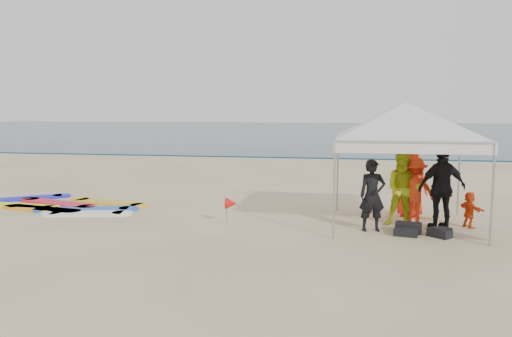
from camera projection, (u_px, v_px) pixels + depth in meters
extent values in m
plane|color=beige|center=(210.00, 236.00, 10.84)|extent=(120.00, 120.00, 0.00)
cube|color=#0C2633|center=(328.00, 130.00, 69.43)|extent=(160.00, 84.00, 0.08)
cube|color=silver|center=(297.00, 158.00, 28.61)|extent=(160.00, 1.20, 0.01)
imported|color=black|center=(372.00, 195.00, 11.25)|extent=(0.67, 0.52, 1.63)
imported|color=#B5C31B|center=(404.00, 189.00, 11.70)|extent=(0.91, 0.74, 1.76)
imported|color=#FF3B16|center=(414.00, 191.00, 11.90)|extent=(1.08, 0.67, 1.62)
imported|color=black|center=(442.00, 188.00, 11.36)|extent=(1.22, 0.82, 1.93)
imported|color=#FC3216|center=(410.00, 183.00, 12.77)|extent=(0.91, 0.66, 1.73)
imported|color=#E24414|center=(469.00, 210.00, 11.62)|extent=(0.57, 0.81, 0.84)
cylinder|color=#A5A5A8|center=(338.00, 173.00, 13.55)|extent=(0.05, 0.05, 2.08)
cylinder|color=#A5A5A8|center=(459.00, 175.00, 12.98)|extent=(0.05, 0.05, 2.08)
cylinder|color=#A5A5A8|center=(334.00, 191.00, 10.50)|extent=(0.05, 0.05, 2.08)
cylinder|color=#A5A5A8|center=(493.00, 195.00, 9.93)|extent=(0.05, 0.05, 2.08)
cube|color=silver|center=(413.00, 148.00, 10.11)|extent=(3.23, 0.02, 0.24)
cube|color=silver|center=(398.00, 139.00, 13.16)|extent=(3.23, 0.02, 0.24)
cube|color=silver|center=(337.00, 142.00, 11.92)|extent=(0.02, 3.23, 0.24)
cube|color=silver|center=(476.00, 144.00, 11.35)|extent=(0.02, 3.23, 0.24)
pyramid|color=silver|center=(406.00, 102.00, 11.52)|extent=(4.42, 4.42, 0.83)
cylinder|color=#A5A5A8|center=(227.00, 211.00, 12.02)|extent=(0.02, 0.02, 0.60)
cone|color=red|center=(231.00, 203.00, 11.98)|extent=(0.28, 0.28, 0.28)
cube|color=black|center=(408.00, 228.00, 11.17)|extent=(0.62, 0.45, 0.22)
cube|color=black|center=(440.00, 233.00, 10.76)|extent=(0.54, 0.53, 0.18)
cube|color=black|center=(406.00, 232.00, 10.92)|extent=(0.57, 0.50, 0.16)
cube|color=black|center=(442.00, 232.00, 10.78)|extent=(0.44, 0.43, 0.20)
cube|color=gold|center=(109.00, 203.00, 14.60)|extent=(2.28, 1.07, 0.07)
cube|color=#EAFC1A|center=(16.00, 206.00, 14.11)|extent=(2.23, 0.70, 0.07)
cube|color=blue|center=(86.00, 209.00, 13.61)|extent=(2.34, 1.09, 0.07)
cube|color=red|center=(57.00, 203.00, 14.51)|extent=(2.47, 1.29, 0.07)
cube|color=white|center=(87.00, 214.00, 13.06)|extent=(1.92, 0.90, 0.07)
cube|color=#FF9C15|center=(42.00, 209.00, 13.62)|extent=(2.09, 0.90, 0.07)
cube|color=#191FD7|center=(21.00, 199.00, 15.27)|extent=(2.18, 1.82, 0.07)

